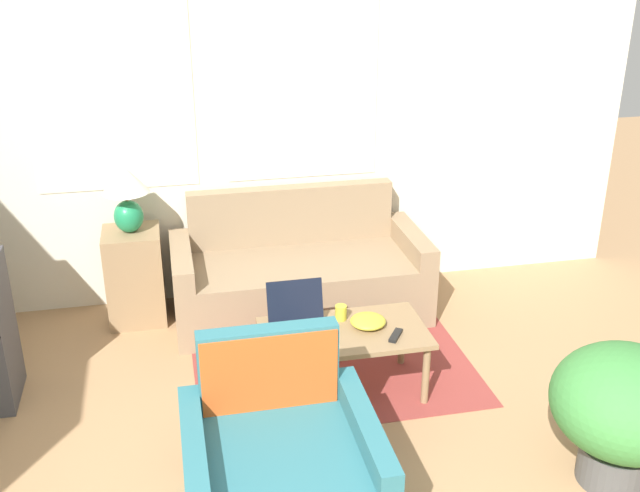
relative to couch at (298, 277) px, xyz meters
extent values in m
cube|color=silver|center=(-0.46, 0.42, 1.03)|extent=(6.26, 0.05, 2.60)
cube|color=white|center=(-1.20, 0.39, 1.28)|extent=(1.10, 0.01, 1.30)
cube|color=white|center=(0.12, 0.39, 1.28)|extent=(1.10, 0.01, 1.30)
cube|color=brown|center=(0.07, -0.57, -0.27)|extent=(1.77, 1.77, 0.01)
cube|color=#937A5B|center=(0.00, -0.07, -0.05)|extent=(1.51, 0.80, 0.43)
cube|color=#937A5B|center=(0.00, 0.28, 0.16)|extent=(1.51, 0.12, 0.87)
cube|color=#937A5B|center=(-0.83, -0.07, 0.02)|extent=(0.14, 0.80, 0.58)
cube|color=#937A5B|center=(0.83, -0.07, 0.02)|extent=(0.14, 0.80, 0.58)
cube|color=#2D6B75|center=(-0.47, -2.12, -0.05)|extent=(0.68, 0.84, 0.45)
cube|color=#2D6B75|center=(-0.47, -1.75, 0.16)|extent=(0.68, 0.10, 0.87)
cube|color=#2D6B75|center=(-0.86, -2.12, 0.01)|extent=(0.10, 0.84, 0.57)
cube|color=#2D6B75|center=(-0.09, -2.12, 0.01)|extent=(0.10, 0.84, 0.57)
cube|color=#D1511E|center=(-0.47, -1.81, 0.27)|extent=(0.66, 0.01, 0.62)
cube|color=#937551|center=(-1.15, 0.12, 0.07)|extent=(0.39, 0.39, 0.68)
ellipsoid|color=#1E8451|center=(-1.15, 0.12, 0.52)|extent=(0.20, 0.20, 0.23)
cylinder|color=tan|center=(-1.15, 0.12, 0.66)|extent=(0.02, 0.02, 0.06)
cone|color=white|center=(-1.15, 0.12, 0.78)|extent=(0.32, 0.32, 0.19)
cube|color=#8E704C|center=(0.07, -1.08, 0.13)|extent=(0.98, 0.55, 0.03)
cylinder|color=#8E704C|center=(-0.37, -1.31, -0.08)|extent=(0.04, 0.04, 0.38)
cylinder|color=#8E704C|center=(0.51, -1.31, -0.08)|extent=(0.04, 0.04, 0.38)
cylinder|color=#8E704C|center=(-0.37, -0.86, -0.08)|extent=(0.04, 0.04, 0.38)
cylinder|color=#8E704C|center=(0.51, -0.86, -0.08)|extent=(0.04, 0.04, 0.38)
cube|color=black|center=(-0.19, -1.07, 0.15)|extent=(0.34, 0.25, 0.02)
cube|color=black|center=(-0.19, -0.91, 0.28)|extent=(0.34, 0.08, 0.25)
cylinder|color=gold|center=(0.09, -0.94, 0.19)|extent=(0.07, 0.07, 0.09)
ellipsoid|color=gold|center=(0.23, -1.05, 0.17)|extent=(0.21, 0.21, 0.06)
cube|color=black|center=(0.35, -1.22, 0.15)|extent=(0.12, 0.15, 0.02)
cylinder|color=#4C4C4C|center=(1.22, -2.16, -0.17)|extent=(0.35, 0.35, 0.21)
ellipsoid|color=#3D843D|center=(1.22, -2.16, 0.21)|extent=(0.72, 0.72, 0.54)
camera|label=1|loc=(-0.88, -4.83, 2.33)|focal=42.00mm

